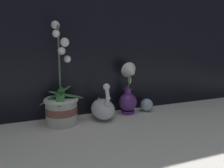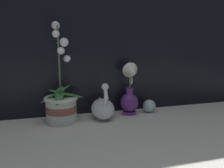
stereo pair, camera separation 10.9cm
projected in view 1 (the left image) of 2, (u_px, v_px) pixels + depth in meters
ground_plane at (116, 126)px, 1.03m from camera, size 2.80×2.80×0.00m
orchid_potted_plant at (61, 105)px, 1.04m from camera, size 0.21×0.19×0.48m
swan_figurine at (103, 108)px, 1.11m from camera, size 0.12×0.19×0.20m
blue_vase at (129, 93)px, 1.17m from camera, size 0.10×0.13×0.28m
glass_sphere at (147, 105)px, 1.24m from camera, size 0.07×0.07×0.07m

